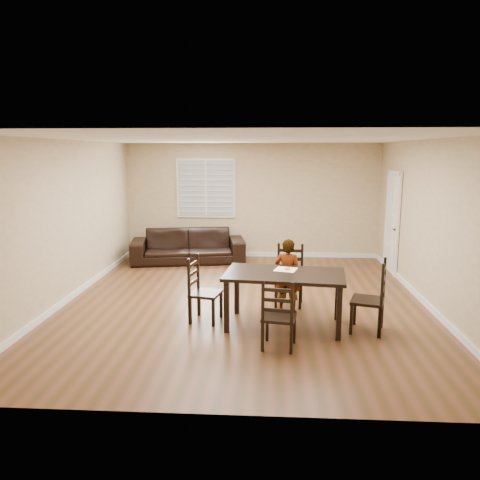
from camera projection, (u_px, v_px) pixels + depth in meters
The scene contains 11 objects.
ground at pixel (245, 301), 7.94m from camera, with size 7.00×7.00×0.00m, color brown.
room at pixel (248, 194), 7.78m from camera, with size 6.04×7.04×2.72m.
dining_table at pixel (285, 279), 6.70m from camera, with size 1.80×1.14×0.80m.
chair_near at pixel (290, 276), 7.79m from camera, with size 0.50×0.47×1.00m.
chair_far at pixel (278, 319), 5.89m from camera, with size 0.48×0.46×0.93m.
chair_left at pixel (198, 291), 6.98m from camera, with size 0.49×0.52×0.99m.
chair_right at pixel (377, 300), 6.50m from camera, with size 0.55×0.57×1.04m.
child at pixel (288, 276), 7.32m from camera, with size 0.43×0.28×1.18m, color gray.
napkin at pixel (286, 269), 6.87m from camera, with size 0.31×0.31×0.00m, color white.
donut at pixel (287, 268), 6.86m from camera, with size 0.09×0.09×0.03m.
sofa at pixel (188, 246), 10.73m from camera, with size 2.55×1.00×0.75m, color black.
Camera 1 is at (0.38, -7.60, 2.50)m, focal length 35.00 mm.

